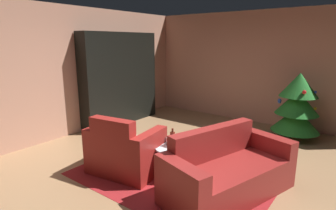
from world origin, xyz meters
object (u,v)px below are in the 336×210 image
book_stack_on_table (175,142)px  decorated_tree (297,105)px  coffee_table (175,150)px  bottle_on_table (173,137)px  couch_red (227,172)px  bookshelf_unit (125,79)px  armchair_red (125,152)px

book_stack_on_table → decorated_tree: size_ratio=0.18×
coffee_table → bottle_on_table: (-0.13, 0.11, 0.14)m
couch_red → coffee_table: couch_red is taller
bottle_on_table → decorated_tree: size_ratio=0.16×
bottle_on_table → bookshelf_unit: bearing=149.8°
bookshelf_unit → book_stack_on_table: 3.09m
coffee_table → bottle_on_table: bottle_on_table is taller
coffee_table → bottle_on_table: bearing=139.8°
armchair_red → coffee_table: armchair_red is taller
bookshelf_unit → couch_red: bearing=-24.3°
couch_red → coffee_table: 0.84m
armchair_red → bottle_on_table: size_ratio=5.09×
decorated_tree → bookshelf_unit: bearing=-161.3°
bookshelf_unit → bottle_on_table: bookshelf_unit is taller
book_stack_on_table → bottle_on_table: bearing=142.2°
bookshelf_unit → couch_red: size_ratio=1.11×
book_stack_on_table → bottle_on_table: size_ratio=1.09×
decorated_tree → bottle_on_table: bearing=-113.2°
coffee_table → book_stack_on_table: (-0.00, 0.01, 0.12)m
bookshelf_unit → book_stack_on_table: bearing=-30.6°
bookshelf_unit → book_stack_on_table: bookshelf_unit is taller
armchair_red → couch_red: 1.55m
bookshelf_unit → bottle_on_table: 2.94m
armchair_red → coffee_table: (0.67, 0.38, 0.08)m
coffee_table → book_stack_on_table: 0.12m
coffee_table → decorated_tree: 2.99m
bookshelf_unit → decorated_tree: 3.87m
couch_red → decorated_tree: bearing=86.1°
armchair_red → decorated_tree: decorated_tree is taller
armchair_red → coffee_table: bearing=29.5°
bookshelf_unit → armchair_red: 2.85m
coffee_table → decorated_tree: size_ratio=0.45×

